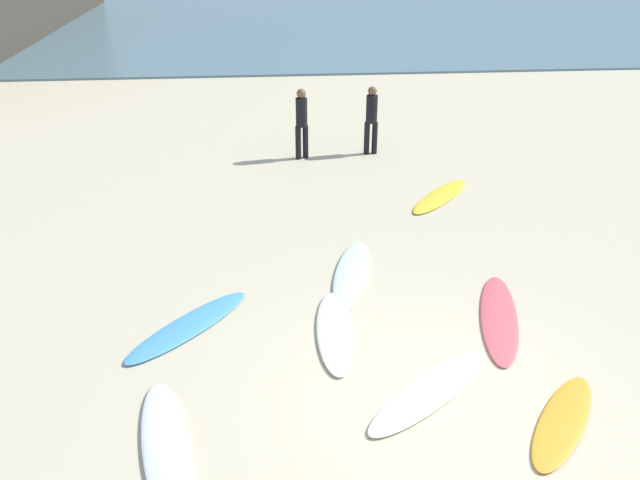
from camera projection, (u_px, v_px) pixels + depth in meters
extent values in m
plane|color=beige|center=(432.00, 401.00, 8.44)|extent=(120.00, 120.00, 0.00)
cube|color=slate|center=(295.00, 0.00, 41.63)|extent=(120.00, 40.00, 0.08)
ellipsoid|color=orange|center=(563.00, 421.00, 8.07)|extent=(1.59, 1.86, 0.06)
ellipsoid|color=silver|center=(335.00, 331.00, 9.74)|extent=(0.66, 2.16, 0.08)
ellipsoid|color=#DA5560|center=(499.00, 318.00, 10.07)|extent=(1.19, 2.55, 0.06)
ellipsoid|color=silver|center=(431.00, 391.00, 8.55)|extent=(2.19, 1.93, 0.08)
ellipsoid|color=yellow|center=(440.00, 196.00, 14.17)|extent=(1.87, 2.05, 0.07)
ellipsoid|color=white|center=(167.00, 448.00, 7.65)|extent=(1.11, 2.50, 0.09)
ellipsoid|color=#4B9AE1|center=(189.00, 326.00, 9.86)|extent=(1.99, 2.11, 0.08)
ellipsoid|color=silver|center=(352.00, 273.00, 11.25)|extent=(1.13, 2.43, 0.09)
cylinder|color=black|center=(306.00, 142.00, 16.20)|extent=(0.14, 0.14, 0.83)
cylinder|color=black|center=(298.00, 143.00, 16.12)|extent=(0.14, 0.14, 0.83)
cylinder|color=black|center=(302.00, 112.00, 15.81)|extent=(0.37, 0.37, 0.69)
sphere|color=brown|center=(301.00, 94.00, 15.60)|extent=(0.22, 0.22, 0.22)
cylinder|color=black|center=(375.00, 138.00, 16.47)|extent=(0.14, 0.14, 0.81)
cylinder|color=black|center=(367.00, 138.00, 16.44)|extent=(0.14, 0.14, 0.81)
cylinder|color=black|center=(372.00, 109.00, 16.11)|extent=(0.29, 0.29, 0.68)
sphere|color=brown|center=(372.00, 91.00, 15.90)|extent=(0.22, 0.22, 0.22)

